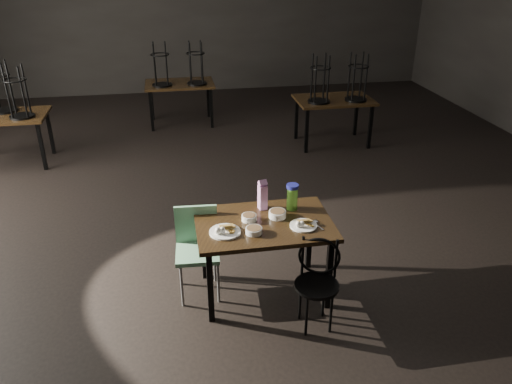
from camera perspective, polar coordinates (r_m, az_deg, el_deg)
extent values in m
plane|color=black|center=(5.96, -1.12, -3.12)|extent=(12.00, 12.00, 0.00)
cube|color=black|center=(11.23, -6.35, 19.43)|extent=(10.00, 0.04, 3.20)
cube|color=black|center=(4.40, 0.92, -3.68)|extent=(1.20, 0.80, 0.04)
cube|color=black|center=(4.29, -5.25, -10.75)|extent=(0.05, 0.05, 0.71)
cube|color=black|center=(4.46, 8.34, -9.26)|extent=(0.05, 0.05, 0.71)
cube|color=black|center=(4.81, -5.97, -6.19)|extent=(0.05, 0.05, 0.71)
cube|color=black|center=(4.97, 6.10, -5.05)|extent=(0.05, 0.05, 0.71)
cylinder|color=white|center=(4.24, -3.56, -4.57)|extent=(0.27, 0.27, 0.02)
cube|color=olive|center=(4.25, -3.59, -3.61)|extent=(0.10, 0.10, 0.05)
cube|color=olive|center=(4.25, -3.15, -3.58)|extent=(0.11, 0.11, 0.03)
ellipsoid|color=white|center=(4.18, -4.39, -4.43)|extent=(0.05, 0.05, 0.06)
ellipsoid|color=white|center=(4.18, -3.88, -4.39)|extent=(0.05, 0.05, 0.06)
cylinder|color=white|center=(4.34, 5.44, -3.83)|extent=(0.24, 0.24, 0.01)
cube|color=olive|center=(4.35, 5.40, -3.01)|extent=(0.09, 0.08, 0.04)
cube|color=olive|center=(4.36, 5.77, -2.97)|extent=(0.10, 0.10, 0.03)
ellipsoid|color=white|center=(4.28, 4.84, -3.71)|extent=(0.05, 0.05, 0.06)
ellipsoid|color=white|center=(4.29, 5.27, -3.67)|extent=(0.05, 0.05, 0.06)
cylinder|color=white|center=(4.40, -0.79, -2.96)|extent=(0.13, 0.13, 0.05)
cylinder|color=brown|center=(4.40, -0.80, -2.75)|extent=(0.11, 0.11, 0.01)
cylinder|color=white|center=(4.46, 2.46, -2.55)|extent=(0.15, 0.15, 0.06)
cylinder|color=brown|center=(4.45, 2.47, -2.31)|extent=(0.13, 0.13, 0.01)
cylinder|color=white|center=(4.22, -0.25, -4.43)|extent=(0.14, 0.14, 0.05)
cylinder|color=brown|center=(4.21, -0.25, -4.23)|extent=(0.12, 0.12, 0.01)
cube|color=#8C1979|center=(4.56, 0.75, -0.60)|extent=(0.09, 0.09, 0.23)
cube|color=#8C1979|center=(4.50, 0.76, 0.98)|extent=(0.09, 0.09, 0.07)
cylinder|color=#6FCA3B|center=(4.57, 4.15, -0.74)|extent=(0.10, 0.10, 0.21)
cylinder|color=navy|center=(4.51, 4.20, 0.65)|extent=(0.11, 0.11, 0.03)
ellipsoid|color=silver|center=(4.43, 6.86, -3.31)|extent=(0.06, 0.06, 0.01)
cube|color=silver|center=(4.35, 7.21, -3.96)|extent=(0.05, 0.12, 0.00)
cylinder|color=black|center=(4.21, 6.95, -10.57)|extent=(0.37, 0.37, 0.03)
torus|color=black|center=(4.23, 7.24, -7.29)|extent=(0.34, 0.15, 0.36)
cylinder|color=black|center=(4.44, 7.74, -11.75)|extent=(0.02, 0.02, 0.42)
cylinder|color=black|center=(4.39, 5.07, -12.10)|extent=(0.02, 0.02, 0.42)
cylinder|color=black|center=(4.24, 5.81, -13.83)|extent=(0.02, 0.02, 0.42)
cylinder|color=black|center=(4.29, 8.58, -13.43)|extent=(0.02, 0.02, 0.42)
cube|color=#69A37C|center=(4.56, -6.70, -6.90)|extent=(0.41, 0.41, 0.04)
cube|color=#69A37C|center=(4.60, -6.85, -3.61)|extent=(0.39, 0.06, 0.37)
cylinder|color=slate|center=(4.55, -8.48, -10.53)|extent=(0.02, 0.02, 0.45)
cylinder|color=slate|center=(4.56, -4.34, -10.19)|extent=(0.02, 0.02, 0.45)
cylinder|color=slate|center=(4.81, -8.65, -8.23)|extent=(0.02, 0.02, 0.45)
cylinder|color=slate|center=(4.82, -4.76, -7.91)|extent=(0.02, 0.02, 0.45)
cube|color=black|center=(8.08, -26.93, 7.70)|extent=(1.20, 0.80, 0.04)
cube|color=black|center=(7.77, -23.29, 4.79)|extent=(0.05, 0.05, 0.71)
cube|color=black|center=(8.36, -22.47, 6.38)|extent=(0.05, 0.05, 0.71)
cylinder|color=black|center=(7.85, -25.16, 7.85)|extent=(0.34, 0.34, 0.03)
torus|color=black|center=(7.73, -25.87, 11.35)|extent=(0.32, 0.32, 0.02)
cylinder|color=black|center=(7.83, -24.80, 10.68)|extent=(0.03, 0.03, 0.70)
cylinder|color=black|center=(7.88, -26.21, 10.50)|extent=(0.03, 0.03, 0.70)
cylinder|color=black|center=(7.70, -26.56, 10.10)|extent=(0.03, 0.03, 0.70)
cylinder|color=black|center=(7.64, -25.12, 10.28)|extent=(0.03, 0.03, 0.70)
cylinder|color=black|center=(8.24, -26.67, 8.33)|extent=(0.34, 0.34, 0.03)
cylinder|color=black|center=(8.22, -26.36, 11.03)|extent=(0.03, 0.03, 0.70)
cylinder|color=black|center=(8.03, -26.69, 10.66)|extent=(0.03, 0.03, 0.70)
cube|color=black|center=(8.13, 8.91, 10.35)|extent=(1.20, 0.80, 0.04)
cube|color=black|center=(7.80, 5.80, 6.96)|extent=(0.05, 0.05, 0.71)
cube|color=black|center=(8.14, 12.93, 7.24)|extent=(0.05, 0.05, 0.71)
cube|color=black|center=(8.39, 4.64, 8.40)|extent=(0.05, 0.05, 0.71)
cube|color=black|center=(8.70, 11.36, 8.63)|extent=(0.05, 0.05, 0.71)
cylinder|color=black|center=(7.90, 7.17, 10.24)|extent=(0.34, 0.34, 0.03)
torus|color=black|center=(7.77, 7.38, 13.78)|extent=(0.32, 0.32, 0.02)
cylinder|color=black|center=(7.92, 7.82, 13.00)|extent=(0.03, 0.03, 0.70)
cylinder|color=black|center=(7.87, 6.40, 12.98)|extent=(0.03, 0.03, 0.70)
cylinder|color=black|center=(7.68, 6.82, 12.63)|extent=(0.03, 0.03, 0.70)
cylinder|color=black|center=(7.74, 8.26, 12.65)|extent=(0.03, 0.03, 0.70)
cylinder|color=black|center=(8.09, 11.31, 10.33)|extent=(0.34, 0.34, 0.03)
torus|color=black|center=(7.97, 11.63, 13.78)|extent=(0.32, 0.32, 0.02)
cylinder|color=black|center=(8.12, 11.96, 13.01)|extent=(0.03, 0.03, 0.70)
cylinder|color=black|center=(8.05, 10.62, 13.01)|extent=(0.03, 0.03, 0.70)
cylinder|color=black|center=(7.87, 11.11, 12.67)|extent=(0.03, 0.03, 0.70)
cylinder|color=black|center=(7.95, 12.48, 12.66)|extent=(0.03, 0.03, 0.70)
cube|color=black|center=(9.12, -8.74, 12.11)|extent=(1.20, 0.80, 0.04)
cube|color=black|center=(8.91, -11.86, 9.01)|extent=(0.05, 0.05, 0.71)
cube|color=black|center=(8.94, -5.12, 9.52)|extent=(0.05, 0.05, 0.71)
cube|color=black|center=(9.53, -11.83, 10.14)|extent=(0.05, 0.05, 0.71)
cube|color=black|center=(9.55, -5.49, 10.61)|extent=(0.05, 0.05, 0.71)
cylinder|color=black|center=(8.96, -10.67, 11.95)|extent=(0.34, 0.34, 0.03)
torus|color=black|center=(8.86, -10.94, 15.07)|extent=(0.32, 0.32, 0.02)
cylinder|color=black|center=(8.98, -10.22, 14.40)|extent=(0.03, 0.03, 0.70)
cylinder|color=black|center=(8.98, -11.52, 14.30)|extent=(0.03, 0.03, 0.70)
cylinder|color=black|center=(8.79, -11.53, 14.04)|extent=(0.03, 0.03, 0.70)
cylinder|color=black|center=(8.78, -10.20, 14.14)|extent=(0.03, 0.03, 0.70)
cylinder|color=black|center=(8.98, -6.76, 12.23)|extent=(0.34, 0.34, 0.03)
torus|color=black|center=(8.87, -6.93, 15.36)|extent=(0.32, 0.32, 0.02)
cylinder|color=black|center=(9.00, -6.28, 14.68)|extent=(0.03, 0.03, 0.70)
cylinder|color=black|center=(8.99, -7.58, 14.59)|extent=(0.03, 0.03, 0.70)
cylinder|color=black|center=(8.79, -7.50, 14.34)|extent=(0.03, 0.03, 0.70)
cylinder|color=black|center=(8.81, -6.18, 14.42)|extent=(0.03, 0.03, 0.70)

